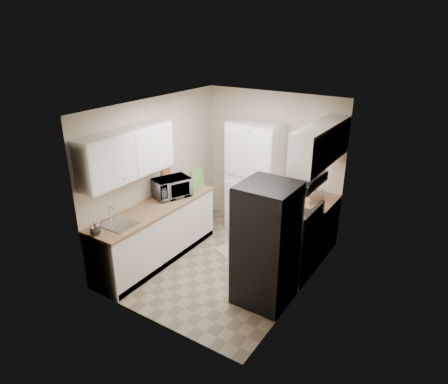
# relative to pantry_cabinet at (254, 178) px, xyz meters

# --- Properties ---
(ground) EXTENTS (3.20, 3.20, 0.00)m
(ground) POSITION_rel_pantry_cabinet_xyz_m (0.20, -1.32, -1.00)
(ground) COLOR #7A6B56
(ground) RESTS_ON ground
(room_shell) EXTENTS (2.64, 3.24, 2.52)m
(room_shell) POSITION_rel_pantry_cabinet_xyz_m (0.18, -1.32, 0.63)
(room_shell) COLOR beige
(room_shell) RESTS_ON ground
(pantry_cabinet) EXTENTS (0.90, 0.55, 2.00)m
(pantry_cabinet) POSITION_rel_pantry_cabinet_xyz_m (0.00, 0.00, 0.00)
(pantry_cabinet) COLOR silver
(pantry_cabinet) RESTS_ON ground
(base_cabinet_left) EXTENTS (0.60, 2.30, 0.88)m
(base_cabinet_left) POSITION_rel_pantry_cabinet_xyz_m (-0.79, -1.75, -0.56)
(base_cabinet_left) COLOR silver
(base_cabinet_left) RESTS_ON ground
(countertop_left) EXTENTS (0.63, 2.33, 0.04)m
(countertop_left) POSITION_rel_pantry_cabinet_xyz_m (-0.79, -1.75, -0.10)
(countertop_left) COLOR #846647
(countertop_left) RESTS_ON base_cabinet_left
(base_cabinet_right) EXTENTS (0.60, 0.80, 0.88)m
(base_cabinet_right) POSITION_rel_pantry_cabinet_xyz_m (1.19, -0.12, -0.56)
(base_cabinet_right) COLOR silver
(base_cabinet_right) RESTS_ON ground
(countertop_right) EXTENTS (0.63, 0.83, 0.04)m
(countertop_right) POSITION_rel_pantry_cabinet_xyz_m (1.19, -0.12, -0.10)
(countertop_right) COLOR #846647
(countertop_right) RESTS_ON base_cabinet_right
(electric_range) EXTENTS (0.71, 0.78, 1.13)m
(electric_range) POSITION_rel_pantry_cabinet_xyz_m (1.17, -0.93, -0.52)
(electric_range) COLOR #B7B7BC
(electric_range) RESTS_ON ground
(refrigerator) EXTENTS (0.70, 0.72, 1.70)m
(refrigerator) POSITION_rel_pantry_cabinet_xyz_m (1.14, -1.73, -0.15)
(refrigerator) COLOR #B7B7BC
(refrigerator) RESTS_ON ground
(microwave) EXTENTS (0.58, 0.68, 0.32)m
(microwave) POSITION_rel_pantry_cabinet_xyz_m (-0.82, -1.28, 0.08)
(microwave) COLOR #A6A6AB
(microwave) RESTS_ON countertop_left
(wine_bottle) EXTENTS (0.07, 0.07, 0.26)m
(wine_bottle) POSITION_rel_pantry_cabinet_xyz_m (-0.89, -0.97, 0.05)
(wine_bottle) COLOR black
(wine_bottle) RESTS_ON countertop_left
(flower_vase) EXTENTS (0.19, 0.19, 0.16)m
(flower_vase) POSITION_rel_pantry_cabinet_xyz_m (-0.85, -2.83, -0.00)
(flower_vase) COLOR white
(flower_vase) RESTS_ON countertop_left
(cutting_board) EXTENTS (0.06, 0.27, 0.33)m
(cutting_board) POSITION_rel_pantry_cabinet_xyz_m (-0.69, -0.76, 0.09)
(cutting_board) COLOR #4E8F38
(cutting_board) RESTS_ON countertop_left
(toaster_oven) EXTENTS (0.37, 0.41, 0.19)m
(toaster_oven) POSITION_rel_pantry_cabinet_xyz_m (1.14, -0.19, 0.02)
(toaster_oven) COLOR #B3B3B8
(toaster_oven) RESTS_ON countertop_right
(fruit_basket) EXTENTS (0.29, 0.29, 0.10)m
(fruit_basket) POSITION_rel_pantry_cabinet_xyz_m (1.12, -0.19, 0.16)
(fruit_basket) COLOR #FF6115
(fruit_basket) RESTS_ON toaster_oven
(kitchen_mat) EXTENTS (0.84, 1.04, 0.01)m
(kitchen_mat) POSITION_rel_pantry_cabinet_xyz_m (0.23, -0.69, -0.99)
(kitchen_mat) COLOR tan
(kitchen_mat) RESTS_ON ground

